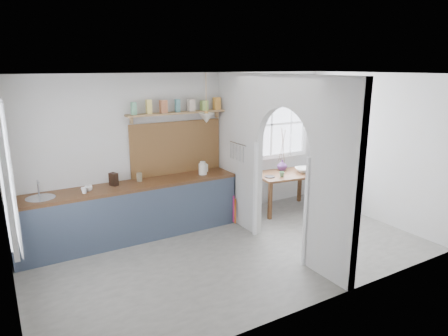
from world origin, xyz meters
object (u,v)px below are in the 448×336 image
chair_left (244,193)px  chair_right (320,183)px  dining_table (286,192)px  vase (282,165)px  kettle (203,168)px

chair_left → chair_right: size_ratio=1.01×
dining_table → vase: 0.53m
chair_right → vase: vase is taller
chair_left → vase: bearing=112.5°
chair_left → chair_right: 1.70m
dining_table → kettle: (-1.69, 0.18, 0.65)m
chair_right → chair_left: bearing=87.9°
chair_right → vase: (-0.72, 0.33, 0.38)m
dining_table → chair_left: bearing=-177.6°
dining_table → chair_left: 0.90m
dining_table → chair_left: (-0.89, 0.09, 0.09)m
chair_right → dining_table: bearing=87.5°
dining_table → chair_right: 0.81m
dining_table → chair_right: chair_right is taller
chair_left → chair_right: bearing=97.9°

